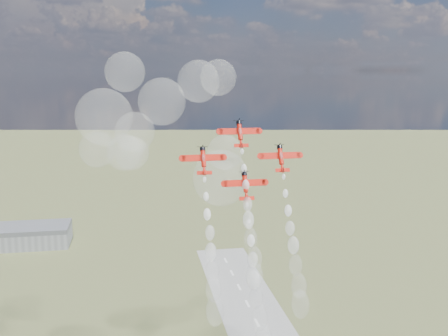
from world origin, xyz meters
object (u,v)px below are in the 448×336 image
at_px(hangar, 30,235).
at_px(plane_left, 203,160).
at_px(plane_right, 281,158).
at_px(plane_slot, 245,185).
at_px(plane_lead, 240,133).

height_order(hangar, plane_left, plane_left).
distance_m(plane_left, plane_right, 25.25).
height_order(plane_left, plane_right, same).
bearing_deg(plane_left, plane_slot, -19.14).
bearing_deg(plane_slot, plane_lead, 90.00).
distance_m(hangar, plane_lead, 221.57).
relative_size(hangar, plane_lead, 3.79).
xyz_separation_m(plane_right, plane_slot, (-12.62, -4.38, -7.67)).
bearing_deg(plane_lead, plane_left, -160.86).
bearing_deg(plane_right, hangar, 122.18).
relative_size(plane_left, plane_right, 1.00).
relative_size(plane_lead, plane_right, 1.00).
height_order(plane_lead, plane_slot, plane_lead).
height_order(plane_lead, plane_left, plane_lead).
bearing_deg(plane_right, plane_slot, -160.86).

